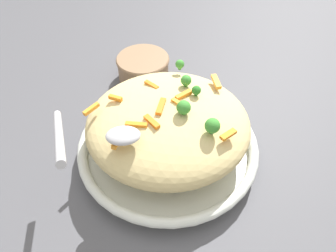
{
  "coord_description": "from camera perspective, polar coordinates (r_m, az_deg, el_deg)",
  "views": [
    {
      "loc": [
        -0.02,
        -0.4,
        0.51
      ],
      "look_at": [
        0.0,
        0.0,
        0.08
      ],
      "focal_mm": 32.52,
      "sensor_mm": 36.0,
      "label": 1
    }
  ],
  "objects": [
    {
      "name": "carrot_piece_10",
      "position": [
        0.61,
        9.01,
        8.23
      ],
      "size": [
        0.01,
        0.04,
        0.01
      ],
      "primitive_type": "cube",
      "rotation": [
        0.0,
        0.0,
        4.82
      ],
      "color": "orange",
      "rests_on": "pasta_mound"
    },
    {
      "name": "carrot_piece_0",
      "position": [
        0.59,
        -3.1,
        7.66
      ],
      "size": [
        0.03,
        0.03,
        0.01
      ],
      "primitive_type": "cube",
      "rotation": [
        0.0,
        0.0,
        5.51
      ],
      "color": "orange",
      "rests_on": "pasta_mound"
    },
    {
      "name": "carrot_piece_8",
      "position": [
        0.5,
        -9.45,
        -2.6
      ],
      "size": [
        0.02,
        0.04,
        0.01
      ],
      "primitive_type": "cube",
      "rotation": [
        0.0,
        0.0,
        4.38
      ],
      "color": "orange",
      "rests_on": "pasta_mound"
    },
    {
      "name": "broccoli_floret_3",
      "position": [
        0.5,
        8.32,
        0.03
      ],
      "size": [
        0.03,
        0.03,
        0.03
      ],
      "color": "#377928",
      "rests_on": "pasta_mound"
    },
    {
      "name": "companion_bowl",
      "position": [
        0.82,
        -4.67,
        11.08
      ],
      "size": [
        0.14,
        0.14,
        0.06
      ],
      "color": "#8C6B4C",
      "rests_on": "ground_plane"
    },
    {
      "name": "carrot_piece_5",
      "position": [
        0.54,
        -1.34,
        3.71
      ],
      "size": [
        0.02,
        0.04,
        0.01
      ],
      "primitive_type": "cube",
      "rotation": [
        0.0,
        0.0,
        1.3
      ],
      "color": "orange",
      "rests_on": "pasta_mound"
    },
    {
      "name": "carrot_piece_2",
      "position": [
        0.57,
        -9.83,
        5.19
      ],
      "size": [
        0.03,
        0.02,
        0.01
      ],
      "primitive_type": "cube",
      "rotation": [
        0.0,
        0.0,
        2.72
      ],
      "color": "orange",
      "rests_on": "pasta_mound"
    },
    {
      "name": "ground_plane",
      "position": [
        0.65,
        0.0,
        -5.14
      ],
      "size": [
        2.4,
        2.4,
        0.0
      ],
      "primitive_type": "plane",
      "color": "#4C4C51"
    },
    {
      "name": "broccoli_floret_1",
      "position": [
        0.58,
        3.4,
        8.51
      ],
      "size": [
        0.02,
        0.02,
        0.03
      ],
      "color": "#377928",
      "rests_on": "pasta_mound"
    },
    {
      "name": "pasta_mound",
      "position": [
        0.58,
        0.0,
        0.46
      ],
      "size": [
        0.31,
        0.3,
        0.1
      ],
      "primitive_type": "ellipsoid",
      "color": "#D1BA7A",
      "rests_on": "serving_bowl"
    },
    {
      "name": "carrot_piece_4",
      "position": [
        0.55,
        1.98,
        4.23
      ],
      "size": [
        0.03,
        0.03,
        0.01
      ],
      "primitive_type": "cube",
      "rotation": [
        0.0,
        0.0,
        5.47
      ],
      "color": "orange",
      "rests_on": "pasta_mound"
    },
    {
      "name": "carrot_piece_9",
      "position": [
        0.51,
        11.24,
        -1.57
      ],
      "size": [
        0.03,
        0.03,
        0.01
      ],
      "primitive_type": "cube",
      "rotation": [
        0.0,
        0.0,
        0.6
      ],
      "color": "orange",
      "rests_on": "pasta_mound"
    },
    {
      "name": "carrot_piece_7",
      "position": [
        0.52,
        -3.06,
        0.78
      ],
      "size": [
        0.03,
        0.03,
        0.01
      ],
      "primitive_type": "cube",
      "rotation": [
        0.0,
        0.0,
        5.36
      ],
      "color": "orange",
      "rests_on": "pasta_mound"
    },
    {
      "name": "broccoli_floret_2",
      "position": [
        0.52,
        2.95,
        3.47
      ],
      "size": [
        0.02,
        0.02,
        0.03
      ],
      "color": "#377928",
      "rests_on": "pasta_mound"
    },
    {
      "name": "carrot_piece_1",
      "position": [
        0.56,
        2.93,
        5.87
      ],
      "size": [
        0.03,
        0.03,
        0.01
      ],
      "primitive_type": "cube",
      "rotation": [
        0.0,
        0.0,
        0.59
      ],
      "color": "orange",
      "rests_on": "pasta_mound"
    },
    {
      "name": "carrot_piece_6",
      "position": [
        0.56,
        -14.14,
        3.46
      ],
      "size": [
        0.03,
        0.03,
        0.01
      ],
      "primitive_type": "cube",
      "rotation": [
        0.0,
        0.0,
        0.86
      ],
      "color": "orange",
      "rests_on": "pasta_mound"
    },
    {
      "name": "serving_spoon",
      "position": [
        0.47,
        -12.92,
        -1.66
      ],
      "size": [
        0.15,
        0.18,
        0.1
      ],
      "color": "#B7B7BC",
      "rests_on": "pasta_mound"
    },
    {
      "name": "carrot_piece_3",
      "position": [
        0.52,
        -5.95,
        0.22
      ],
      "size": [
        0.04,
        0.01,
        0.01
      ],
      "primitive_type": "cube",
      "rotation": [
        0.0,
        0.0,
        6.12
      ],
      "color": "orange",
      "rests_on": "pasta_mound"
    },
    {
      "name": "broccoli_floret_4",
      "position": [
        0.56,
        5.34,
        6.66
      ],
      "size": [
        0.02,
        0.02,
        0.02
      ],
      "color": "#296820",
      "rests_on": "pasta_mound"
    },
    {
      "name": "serving_bowl",
      "position": [
        0.63,
        0.0,
        -3.8
      ],
      "size": [
        0.37,
        0.37,
        0.04
      ],
      "color": "silver",
      "rests_on": "ground_plane"
    },
    {
      "name": "broccoli_floret_0",
      "position": [
        0.63,
        2.23,
        11.48
      ],
      "size": [
        0.02,
        0.02,
        0.02
      ],
      "color": "#377928",
      "rests_on": "pasta_mound"
    }
  ]
}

